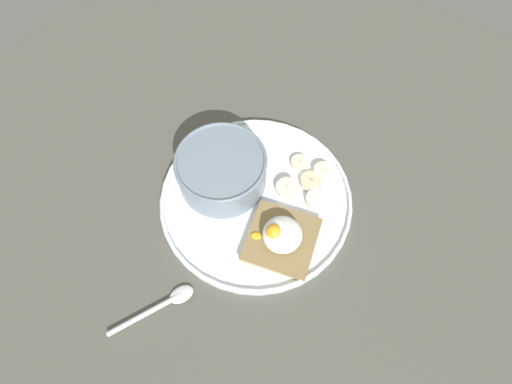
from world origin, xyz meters
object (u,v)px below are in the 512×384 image
object	(u,v)px
oatmeal_bowl	(222,170)
banana_slice_right	(311,181)
banana_slice_front	(323,171)
banana_slice_back	(287,188)
spoon	(162,305)
poached_egg	(281,234)
toast_slice	(282,240)
banana_slice_left	(299,162)
banana_slice_inner	(316,199)

from	to	relation	value
oatmeal_bowl	banana_slice_right	xyz separation A→B (cm)	(-6.94, 12.55, -2.63)
oatmeal_bowl	banana_slice_front	bearing A→B (deg)	125.56
banana_slice_back	spoon	bearing A→B (deg)	-13.85
poached_egg	banana_slice_back	bearing A→B (deg)	-156.65
banana_slice_front	spoon	distance (cm)	32.42
toast_slice	banana_slice_front	distance (cm)	13.92
banana_slice_left	banana_slice_right	world-z (taller)	banana_slice_right
toast_slice	banana_slice_front	size ratio (longest dim) A/B	2.63
poached_egg	banana_slice_left	bearing A→B (deg)	-163.04
oatmeal_bowl	spoon	size ratio (longest dim) A/B	1.18
spoon	toast_slice	bearing A→B (deg)	149.99
spoon	banana_slice_inner	bearing A→B (deg)	156.87
oatmeal_bowl	toast_slice	distance (cm)	14.37
banana_slice_front	banana_slice_inner	bearing A→B (deg)	15.06
banana_slice_back	banana_slice_left	bearing A→B (deg)	-173.20
banana_slice_inner	banana_slice_front	bearing A→B (deg)	-164.94
oatmeal_bowl	banana_slice_front	size ratio (longest dim) A/B	3.13
banana_slice_front	oatmeal_bowl	bearing A→B (deg)	-54.44
banana_slice_inner	banana_slice_back	bearing A→B (deg)	-80.04
banana_slice_front	banana_slice_inner	xyz separation A→B (cm)	(5.05, 1.36, -0.09)
oatmeal_bowl	toast_slice	size ratio (longest dim) A/B	1.19
toast_slice	banana_slice_inner	distance (cm)	8.95
banana_slice_back	banana_slice_inner	distance (cm)	4.97
banana_slice_left	banana_slice_right	distance (cm)	4.05
oatmeal_bowl	banana_slice_inner	xyz separation A→B (cm)	(-4.48, 14.69, -2.69)
banana_slice_left	poached_egg	bearing A→B (deg)	16.96
banana_slice_back	toast_slice	bearing A→B (deg)	24.54
banana_slice_inner	spoon	distance (cm)	28.15
toast_slice	banana_slice_inner	bearing A→B (deg)	172.10
spoon	banana_slice_left	bearing A→B (deg)	169.77
banana_slice_front	banana_slice_right	xyz separation A→B (cm)	(2.60, -0.79, -0.02)
poached_egg	banana_slice_inner	size ratio (longest dim) A/B	1.74
banana_slice_front	banana_slice_right	size ratio (longest dim) A/B	0.89
banana_slice_inner	spoon	xyz separation A→B (cm)	(25.87, -11.05, -1.13)
oatmeal_bowl	toast_slice	bearing A→B (deg)	71.97
spoon	banana_slice_right	bearing A→B (deg)	162.55
banana_slice_front	spoon	world-z (taller)	banana_slice_front
toast_slice	banana_slice_front	world-z (taller)	same
oatmeal_bowl	spoon	world-z (taller)	oatmeal_bowl
banana_slice_front	banana_slice_inner	size ratio (longest dim) A/B	1.09
banana_slice_left	spoon	size ratio (longest dim) A/B	0.28
banana_slice_left	banana_slice_back	bearing A→B (deg)	6.80
banana_slice_front	banana_slice_right	distance (cm)	2.71
banana_slice_left	banana_slice_inner	world-z (taller)	banana_slice_inner
toast_slice	poached_egg	world-z (taller)	poached_egg
poached_egg	banana_slice_front	bearing A→B (deg)	179.86
toast_slice	banana_slice_right	distance (cm)	11.36
toast_slice	banana_slice_left	bearing A→B (deg)	-162.30
toast_slice	banana_slice_right	size ratio (longest dim) A/B	2.35
banana_slice_right	banana_slice_front	bearing A→B (deg)	163.14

